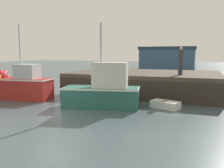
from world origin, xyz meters
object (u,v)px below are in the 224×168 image
(fishing_boat_near_left, at_px, (22,85))
(rowboat, at_px, (165,105))
(fishing_boat_near_right, at_px, (104,90))
(dockworker, at_px, (181,61))

(fishing_boat_near_left, relative_size, rowboat, 2.88)
(fishing_boat_near_right, xyz_separation_m, dockworker, (3.66, 4.04, 1.51))
(fishing_boat_near_left, relative_size, dockworker, 2.68)
(fishing_boat_near_left, distance_m, dockworker, 10.32)
(fishing_boat_near_right, distance_m, rowboat, 3.41)
(dockworker, bearing_deg, rowboat, -98.58)
(fishing_boat_near_right, height_order, rowboat, fishing_boat_near_right)
(fishing_boat_near_left, distance_m, fishing_boat_near_right, 5.85)
(fishing_boat_near_left, xyz_separation_m, fishing_boat_near_right, (5.84, -0.33, 0.04))
(rowboat, bearing_deg, dockworker, 81.42)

